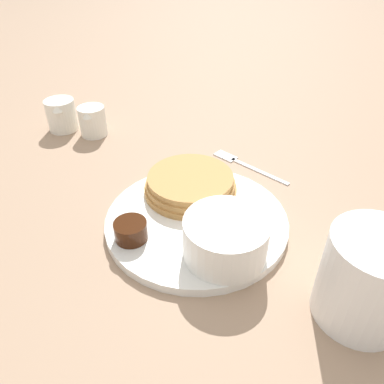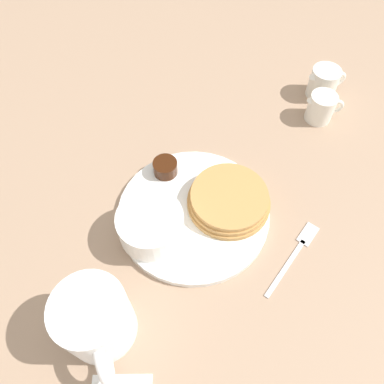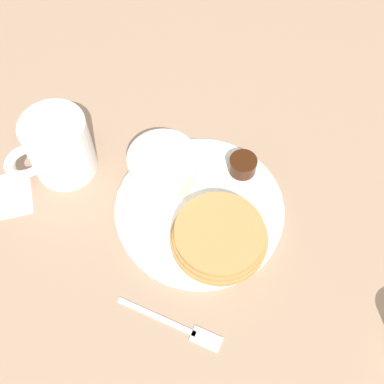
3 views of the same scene
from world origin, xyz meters
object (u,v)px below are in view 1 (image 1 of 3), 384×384
plate (196,220)px  bowl (226,237)px  creamer_pitcher_far (62,114)px  fork (242,163)px  creamer_pitcher_near (93,121)px  coffee_mug (371,279)px

plate → bowl: bowl is taller
creamer_pitcher_far → fork: bearing=178.2°
plate → creamer_pitcher_far: creamer_pitcher_far is taller
creamer_pitcher_near → fork: creamer_pitcher_near is taller
plate → creamer_pitcher_near: 0.32m
bowl → creamer_pitcher_far: size_ratio=1.33×
bowl → creamer_pitcher_far: bearing=-31.0°
creamer_pitcher_far → creamer_pitcher_near: bearing=-179.8°
bowl → coffee_mug: size_ratio=0.83×
bowl → coffee_mug: 0.15m
creamer_pitcher_near → fork: bearing=177.7°
coffee_mug → creamer_pitcher_near: coffee_mug is taller
plate → bowl: size_ratio=2.45×
plate → coffee_mug: size_ratio=2.04×
coffee_mug → creamer_pitcher_near: 0.53m
creamer_pitcher_near → creamer_pitcher_far: size_ratio=0.96×
creamer_pitcher_far → bowl: bearing=149.0°
bowl → coffee_mug: bearing=171.6°
coffee_mug → fork: bearing=-53.3°
coffee_mug → creamer_pitcher_near: size_ratio=1.66×
plate → fork: (-0.02, -0.17, -0.00)m
bowl → creamer_pitcher_far: 0.44m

